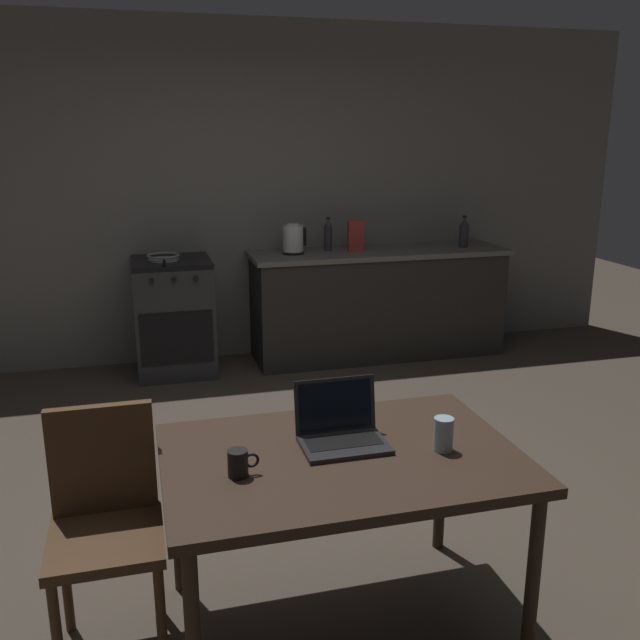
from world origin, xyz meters
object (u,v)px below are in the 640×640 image
Objects in this scene: laptop at (341,432)px; frying_pan at (163,257)px; cereal_box at (356,236)px; drinking_glass at (443,434)px; dining_table at (342,470)px; coffee_mug at (239,463)px; bottle at (464,232)px; bottle_b at (328,235)px; stove_oven at (174,316)px; electric_kettle at (293,239)px; chair at (105,514)px.

laptop is 0.75× the size of frying_pan.
cereal_box reaches higher than laptop.
dining_table is at bearing 168.98° from drinking_glass.
coffee_mug is 0.44× the size of cereal_box.
bottle is 0.97× the size of bottle_b.
laptop is (0.44, -3.10, 0.32)m from stove_oven.
stove_oven is at bearing 103.64° from drinking_glass.
coffee_mug is at bearing -161.01° from laptop.
bottle_b is (-0.22, 0.06, 0.01)m from cereal_box.
frying_pan is (-0.50, 3.07, 0.16)m from laptop.
dining_table is 0.41m from coffee_mug.
frying_pan is (-0.06, -0.03, 0.48)m from stove_oven.
bottle reaches higher than cereal_box.
bottle_b is at bearing 173.63° from bottle.
stove_oven reaches higher than drinking_glass.
dining_table is (0.42, -3.18, 0.21)m from stove_oven.
bottle_b is (1.29, 0.08, 0.59)m from stove_oven.
cereal_box reaches higher than electric_kettle.
drinking_glass is at bearing 0.09° from coffee_mug.
electric_kettle is 0.88× the size of bottle_b.
drinking_glass is 0.46× the size of bottle_b.
cereal_box is at bearing 77.66° from drinking_glass.
laptop is 1.15× the size of bottle_b.
drinking_glass is 3.38m from bottle_b.
cereal_box is (0.72, 3.28, 0.24)m from drinking_glass.
coffee_mug is at bearing -44.16° from chair.
electric_kettle is at bearing 178.06° from bottle.
laptop is at bearing -81.83° from stove_oven.
frying_pan is at bearing 179.51° from bottle.
drinking_glass is (0.84, -3.23, -0.14)m from frying_pan.
electric_kettle reaches higher than dining_table.
electric_kettle is at bearing 1.59° from frying_pan.
chair is at bearing 155.16° from coffee_mug.
stove_oven is at bearing -176.33° from bottle_b.
dining_table is 5.19× the size of cereal_box.
stove_oven is 2.85× the size of laptop.
stove_oven is at bearing 25.25° from frying_pan.
stove_oven reaches higher than chair.
frying_pan reaches higher than coffee_mug.
frying_pan is 1.53× the size of bottle_b.
drinking_glass is at bearing -93.24° from electric_kettle.
electric_kettle is at bearing -165.63° from bottle_b.
cereal_box is (-0.94, 0.07, -0.00)m from bottle.
bottle is 3.62m from drinking_glass.
bottle_b reaches higher than stove_oven.
electric_kettle reaches higher than frying_pan.
frying_pan is (0.37, 3.01, 0.41)m from chair.
bottle_b reaches higher than cereal_box.
cereal_box is at bearing 69.31° from laptop.
bottle_b is at bearing 164.76° from cereal_box.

